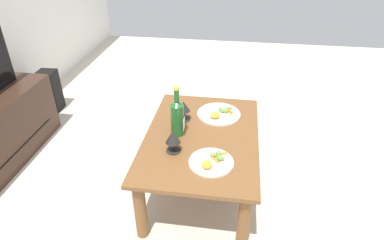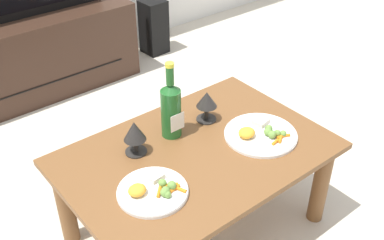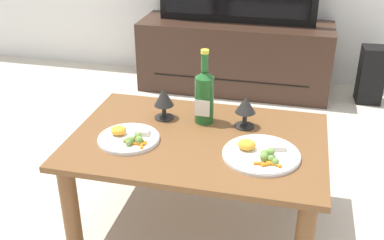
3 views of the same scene
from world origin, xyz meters
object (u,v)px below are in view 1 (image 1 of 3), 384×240
(goblet_right, at_px, (184,107))
(dinner_plate_left, at_px, (211,161))
(goblet_left, at_px, (173,138))
(wine_bottle, at_px, (177,116))
(dinner_plate_right, at_px, (219,113))
(dining_table, at_px, (202,145))
(floor_speaker, at_px, (50,91))

(goblet_right, xyz_separation_m, dinner_plate_left, (-0.44, -0.23, -0.08))
(goblet_left, distance_m, dinner_plate_left, 0.26)
(wine_bottle, relative_size, dinner_plate_left, 1.30)
(dinner_plate_left, height_order, dinner_plate_right, dinner_plate_right)
(dining_table, height_order, goblet_right, goblet_right)
(dining_table, distance_m, floor_speaker, 1.78)
(dinner_plate_left, bearing_deg, floor_speaker, 55.26)
(wine_bottle, height_order, goblet_right, wine_bottle)
(floor_speaker, height_order, dinner_plate_left, dinner_plate_left)
(floor_speaker, relative_size, wine_bottle, 1.20)
(floor_speaker, relative_size, goblet_right, 2.86)
(dinner_plate_left, distance_m, dinner_plate_right, 0.53)
(dining_table, xyz_separation_m, wine_bottle, (-0.01, 0.15, 0.21))
(floor_speaker, relative_size, dinner_plate_right, 1.32)
(wine_bottle, distance_m, goblet_right, 0.18)
(dining_table, relative_size, goblet_left, 7.29)
(goblet_right, bearing_deg, dinner_plate_right, -67.57)
(goblet_left, bearing_deg, dinner_plate_left, -109.21)
(goblet_right, bearing_deg, dinner_plate_left, -152.24)
(dining_table, xyz_separation_m, dinner_plate_left, (-0.27, -0.09, 0.09))
(dinner_plate_left, bearing_deg, goblet_right, 27.76)
(wine_bottle, relative_size, goblet_left, 2.30)
(wine_bottle, bearing_deg, goblet_right, -2.68)
(dining_table, height_order, dinner_plate_right, dinner_plate_right)
(floor_speaker, bearing_deg, dinner_plate_left, -128.08)
(wine_bottle, bearing_deg, goblet_left, -177.32)
(goblet_right, bearing_deg, wine_bottle, 177.32)
(floor_speaker, bearing_deg, goblet_right, -119.67)
(goblet_right, distance_m, dinner_plate_left, 0.50)
(dining_table, distance_m, goblet_left, 0.29)
(dining_table, xyz_separation_m, dinner_plate_right, (0.27, -0.09, 0.09))
(floor_speaker, distance_m, goblet_right, 1.60)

